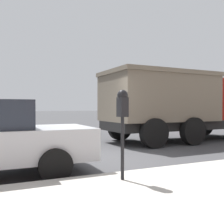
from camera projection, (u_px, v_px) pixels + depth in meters
The scene contains 3 objects.
ground_plane at pixel (97, 158), 7.30m from camera, with size 220.00×220.00×0.00m, color #424244.
parking_meter at pixel (122, 111), 4.52m from camera, with size 0.21×0.19×1.56m.
dump_truck at pixel (182, 103), 11.16m from camera, with size 2.96×7.09×2.82m.
Camera 1 is at (-6.77, 2.69, 1.40)m, focal length 42.00 mm.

